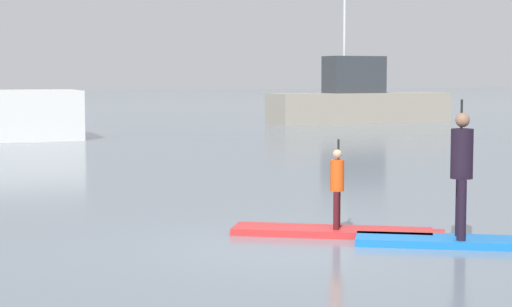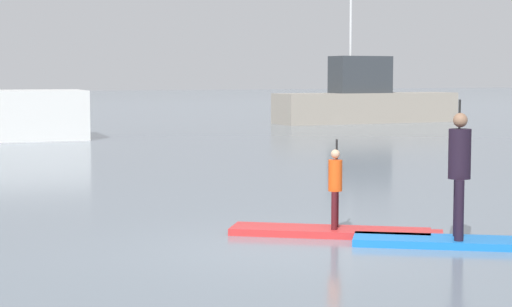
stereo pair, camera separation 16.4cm
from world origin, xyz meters
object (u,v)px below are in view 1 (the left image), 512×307
(fishing_boat_green_midground, at_px, (359,101))
(paddler_child_solo, at_px, (337,184))
(paddleboard_near, at_px, (337,232))
(paddler_adult, at_px, (462,166))
(paddleboard_far, at_px, (485,242))

(fishing_boat_green_midground, bearing_deg, paddler_child_solo, -122.59)
(paddleboard_near, bearing_deg, fishing_boat_green_midground, 57.42)
(paddleboard_near, relative_size, fishing_boat_green_midground, 0.30)
(paddleboard_near, xyz_separation_m, paddler_adult, (1.11, -1.39, 1.03))
(paddleboard_near, height_order, paddler_adult, paddler_adult)
(paddleboard_near, distance_m, paddler_child_solo, 0.69)
(paddler_child_solo, distance_m, paddleboard_far, 2.21)
(paddler_child_solo, bearing_deg, fishing_boat_green_midground, 57.41)
(paddleboard_near, distance_m, paddleboard_far, 2.09)
(paddleboard_far, distance_m, paddler_adult, 1.07)
(paddleboard_far, xyz_separation_m, fishing_boat_green_midground, (15.33, 27.71, 0.99))
(paddleboard_near, bearing_deg, paddler_child_solo, 67.86)
(paddleboard_far, bearing_deg, fishing_boat_green_midground, 61.04)
(paddler_child_solo, bearing_deg, paddleboard_far, -49.43)
(paddler_child_solo, relative_size, paddler_adult, 0.68)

